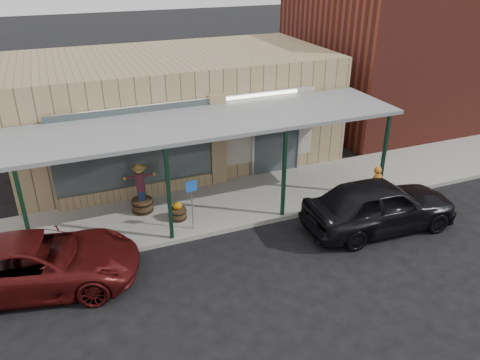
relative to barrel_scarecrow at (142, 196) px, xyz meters
name	(u,v)px	position (x,y,z in m)	size (l,w,h in m)	color
ground	(258,270)	(2.28, -4.00, -0.72)	(120.00, 120.00, 0.00)	black
sidewalk	(214,206)	(2.28, -0.40, -0.65)	(40.00, 3.20, 0.15)	gray
storefront	(175,109)	(2.28, 4.16, 1.37)	(12.00, 6.25, 4.20)	tan
awning	(212,123)	(2.28, -0.44, 2.29)	(12.00, 3.00, 3.04)	slate
block_buildings_near	(213,57)	(4.28, 5.20, 3.04)	(61.00, 8.00, 8.00)	maroon
barrel_scarecrow	(142,196)	(0.00, 0.00, 0.00)	(1.03, 0.74, 1.69)	#44301B
barrel_pumpkin	(178,213)	(0.93, -0.88, -0.35)	(0.67, 0.67, 0.63)	#44301B
handicap_sign	(192,199)	(1.20, -1.60, 0.46)	(0.33, 0.04, 1.61)	gray
parked_sedan	(380,205)	(6.55, -3.44, 0.09)	(4.83, 2.14, 1.63)	black
car_maroon	(37,263)	(-3.13, -2.53, -0.02)	(2.32, 5.03, 1.40)	#4E100F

